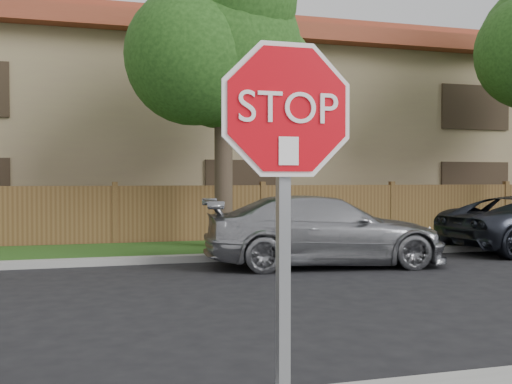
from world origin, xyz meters
name	(u,v)px	position (x,y,z in m)	size (l,w,h in m)	color
far_curb	(123,261)	(0.00, 8.15, 0.07)	(70.00, 0.30, 0.15)	gray
grass_strip	(118,252)	(0.00, 9.80, 0.06)	(70.00, 3.00, 0.12)	#1E4714
fence	(115,217)	(0.00, 11.40, 0.80)	(70.00, 0.12, 1.60)	brown
apartment_building	(107,129)	(0.00, 17.00, 3.53)	(35.20, 9.20, 7.20)	tan
tree_mid	(225,50)	(2.52, 9.57, 4.87)	(4.80, 3.90, 7.35)	#382B21
stop_sign	(286,170)	(0.28, -1.48, 1.83)	(1.01, 0.13, 2.55)	gray
sedan_right	(325,231)	(3.97, 6.85, 0.72)	(2.01, 4.94, 1.43)	#9B9CA2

